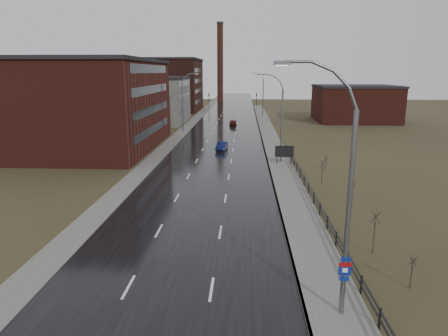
# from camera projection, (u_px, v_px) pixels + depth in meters

# --- Properties ---
(ground) EXTENTS (320.00, 320.00, 0.00)m
(ground) POSITION_uv_depth(u_px,v_px,m) (154.00, 336.00, 17.99)
(ground) COLOR #2D2819
(ground) RESTS_ON ground
(road) EXTENTS (14.00, 300.00, 0.06)m
(road) POSITION_uv_depth(u_px,v_px,m) (223.00, 134.00, 76.23)
(road) COLOR black
(road) RESTS_ON ground
(sidewalk_right) EXTENTS (3.20, 180.00, 0.18)m
(sidewalk_right) POSITION_uv_depth(u_px,v_px,m) (280.00, 163.00, 51.52)
(sidewalk_right) COLOR #595651
(sidewalk_right) RESTS_ON ground
(curb_right) EXTENTS (0.16, 180.00, 0.18)m
(curb_right) POSITION_uv_depth(u_px,v_px,m) (268.00, 163.00, 51.60)
(curb_right) COLOR slate
(curb_right) RESTS_ON ground
(sidewalk_left) EXTENTS (2.40, 260.00, 0.12)m
(sidewalk_left) POSITION_uv_depth(u_px,v_px,m) (181.00, 133.00, 76.63)
(sidewalk_left) COLOR #595651
(sidewalk_left) RESTS_ON ground
(warehouse_near) EXTENTS (22.44, 28.56, 13.50)m
(warehouse_near) POSITION_uv_depth(u_px,v_px,m) (82.00, 104.00, 61.12)
(warehouse_near) COLOR #471914
(warehouse_near) RESTS_ON ground
(warehouse_mid) EXTENTS (16.32, 20.40, 10.50)m
(warehouse_mid) POSITION_uv_depth(u_px,v_px,m) (151.00, 100.00, 93.36)
(warehouse_mid) COLOR slate
(warehouse_mid) RESTS_ON ground
(warehouse_far) EXTENTS (26.52, 24.48, 15.50)m
(warehouse_far) POSITION_uv_depth(u_px,v_px,m) (157.00, 85.00, 122.14)
(warehouse_far) COLOR #331611
(warehouse_far) RESTS_ON ground
(building_right) EXTENTS (18.36, 16.32, 8.50)m
(building_right) POSITION_uv_depth(u_px,v_px,m) (355.00, 103.00, 95.10)
(building_right) COLOR #471914
(building_right) RESTS_ON ground
(smokestack) EXTENTS (2.70, 2.70, 30.70)m
(smokestack) POSITION_uv_depth(u_px,v_px,m) (220.00, 62.00, 160.26)
(smokestack) COLOR #331611
(smokestack) RESTS_ON ground
(streetlight_main) EXTENTS (3.91, 0.29, 12.11)m
(streetlight_main) POSITION_uv_depth(u_px,v_px,m) (343.00, 197.00, 18.09)
(streetlight_main) COLOR slate
(streetlight_main) RESTS_ON ground
(streetlight_right_mid) EXTENTS (3.36, 0.28, 11.35)m
(streetlight_right_mid) POSITION_uv_depth(u_px,v_px,m) (280.00, 118.00, 51.15)
(streetlight_right_mid) COLOR slate
(streetlight_right_mid) RESTS_ON ground
(streetlight_left) EXTENTS (3.36, 0.28, 11.35)m
(streetlight_left) POSITION_uv_depth(u_px,v_px,m) (184.00, 102.00, 77.19)
(streetlight_left) COLOR slate
(streetlight_left) RESTS_ON ground
(streetlight_right_far) EXTENTS (3.36, 0.28, 11.35)m
(streetlight_right_far) POSITION_uv_depth(u_px,v_px,m) (262.00, 94.00, 103.57)
(streetlight_right_far) COLOR slate
(streetlight_right_far) RESTS_ON ground
(guardrail) EXTENTS (0.10, 53.05, 1.10)m
(guardrail) POSITION_uv_depth(u_px,v_px,m) (315.00, 199.00, 35.09)
(guardrail) COLOR black
(guardrail) RESTS_ON ground
(shrub_b) EXTENTS (0.46, 0.48, 1.91)m
(shrub_b) POSITION_uv_depth(u_px,v_px,m) (412.00, 271.00, 21.71)
(shrub_b) COLOR #382D23
(shrub_b) RESTS_ON ground
(shrub_c) EXTENTS (0.69, 0.73, 2.96)m
(shrub_c) POSITION_uv_depth(u_px,v_px,m) (375.00, 231.00, 25.83)
(shrub_c) COLOR #382D23
(shrub_c) RESTS_ON ground
(shrub_d) EXTENTS (0.53, 0.56, 2.23)m
(shrub_d) POSITION_uv_depth(u_px,v_px,m) (353.00, 192.00, 35.55)
(shrub_d) COLOR #382D23
(shrub_d) RESTS_ON ground
(shrub_e) EXTENTS (0.63, 0.67, 2.69)m
(shrub_e) POSITION_uv_depth(u_px,v_px,m) (322.00, 172.00, 41.67)
(shrub_e) COLOR #382D23
(shrub_e) RESTS_ON ground
(shrub_f) EXTENTS (0.42, 0.44, 1.72)m
(shrub_f) POSITION_uv_depth(u_px,v_px,m) (326.00, 162.00, 48.28)
(shrub_f) COLOR #382D23
(shrub_f) RESTS_ON ground
(billboard) EXTENTS (2.36, 0.17, 2.51)m
(billboard) POSITION_uv_depth(u_px,v_px,m) (284.00, 152.00, 50.53)
(billboard) COLOR black
(billboard) RESTS_ON ground
(traffic_light_left) EXTENTS (0.58, 2.73, 5.30)m
(traffic_light_left) POSITION_uv_depth(u_px,v_px,m) (209.00, 93.00, 133.80)
(traffic_light_left) COLOR black
(traffic_light_left) RESTS_ON ground
(traffic_light_right) EXTENTS (0.58, 2.73, 5.30)m
(traffic_light_right) POSITION_uv_depth(u_px,v_px,m) (257.00, 93.00, 133.01)
(traffic_light_right) COLOR black
(traffic_light_right) RESTS_ON ground
(car_near) EXTENTS (1.77, 4.02, 1.28)m
(car_near) POSITION_uv_depth(u_px,v_px,m) (222.00, 146.00, 60.18)
(car_near) COLOR #0D1241
(car_near) RESTS_ON ground
(car_far) EXTENTS (1.80, 3.91, 1.30)m
(car_far) POSITION_uv_depth(u_px,v_px,m) (233.00, 123.00, 87.81)
(car_far) COLOR #43130B
(car_far) RESTS_ON ground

